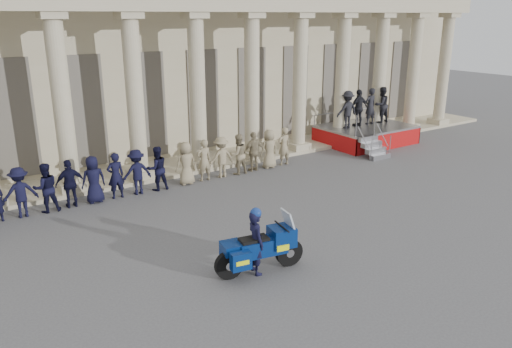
{
  "coord_description": "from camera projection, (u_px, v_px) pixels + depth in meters",
  "views": [
    {
      "loc": [
        -7.87,
        -9.82,
        6.16
      ],
      "look_at": [
        0.12,
        2.06,
        1.6
      ],
      "focal_mm": 35.0,
      "sensor_mm": 36.0,
      "label": 1
    }
  ],
  "objects": [
    {
      "name": "rider",
      "position": [
        256.0,
        241.0,
        12.26
      ],
      "size": [
        0.49,
        0.66,
        1.74
      ],
      "rotation": [
        0.0,
        0.0,
        1.4
      ],
      "color": "black",
      "rests_on": "ground"
    },
    {
      "name": "ground",
      "position": [
        294.0,
        248.0,
        13.81
      ],
      "size": [
        90.0,
        90.0,
        0.0
      ],
      "primitive_type": "plane",
      "color": "#49494C",
      "rests_on": "ground"
    },
    {
      "name": "reviewing_stand",
      "position": [
        365.0,
        115.0,
        24.72
      ],
      "size": [
        4.42,
        4.2,
        2.71
      ],
      "color": "gray",
      "rests_on": "ground"
    },
    {
      "name": "officer_rank",
      "position": [
        70.0,
        184.0,
        16.58
      ],
      "size": [
        18.09,
        0.62,
        1.65
      ],
      "color": "black",
      "rests_on": "ground"
    },
    {
      "name": "building",
      "position": [
        108.0,
        51.0,
        24.1
      ],
      "size": [
        40.0,
        12.5,
        9.0
      ],
      "color": "tan",
      "rests_on": "ground"
    },
    {
      "name": "motorcycle",
      "position": [
        261.0,
        247.0,
        12.38
      ],
      "size": [
        2.37,
        1.1,
        1.53
      ],
      "rotation": [
        0.0,
        0.0,
        -0.17
      ],
      "color": "black",
      "rests_on": "ground"
    }
  ]
}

